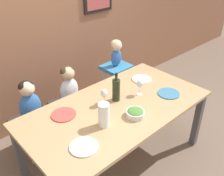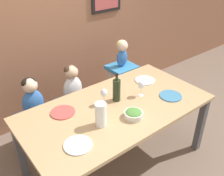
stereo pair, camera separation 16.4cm
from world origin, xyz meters
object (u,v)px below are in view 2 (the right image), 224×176
object	(u,v)px
dinner_plate_back_left	(63,112)
chair_far_left	(37,121)
chair_far_center	(74,105)
wine_glass_far	(104,93)
dinner_plate_front_left	(78,145)
person_child_center	(72,82)
person_baby_right	(122,51)
paper_towel_roll	(101,114)
wine_bottle	(117,90)
salad_bowl_large	(134,114)
dinner_plate_front_right	(171,96)
wine_glass_near	(141,85)
chair_right_highchair	(122,76)
person_child_left	(32,96)
dinner_plate_back_right	(145,80)

from	to	relation	value
dinner_plate_back_left	chair_far_left	bearing A→B (deg)	100.98
chair_far_center	wine_glass_far	size ratio (longest dim) A/B	2.62
dinner_plate_front_left	wine_glass_far	bearing A→B (deg)	33.51
chair_far_center	person_child_center	distance (m)	0.33
person_baby_right	paper_towel_roll	size ratio (longest dim) A/B	1.59
person_child_center	wine_bottle	size ratio (longest dim) A/B	1.56
salad_bowl_large	dinner_plate_front_right	distance (m)	0.56
wine_glass_near	dinner_plate_back_left	xyz separation A→B (m)	(-0.80, 0.24, -0.12)
chair_far_left	chair_right_highchair	distance (m)	1.29
person_child_left	dinner_plate_front_left	bearing A→B (deg)	-91.05
dinner_plate_back_left	dinner_plate_front_right	bearing A→B (deg)	-23.29
dinner_plate_front_left	salad_bowl_large	bearing A→B (deg)	-0.05
person_baby_right	dinner_plate_back_left	world-z (taller)	person_baby_right
wine_glass_far	dinner_plate_back_right	xyz separation A→B (m)	(0.66, 0.09, -0.12)
person_child_center	dinner_plate_back_right	xyz separation A→B (m)	(0.66, -0.56, 0.04)
person_baby_right	wine_glass_near	distance (m)	0.85
wine_glass_far	dinner_plate_front_left	distance (m)	0.63
wine_bottle	dinner_plate_back_right	xyz separation A→B (m)	(0.52, 0.11, -0.12)
dinner_plate_front_left	chair_right_highchair	bearing A→B (deg)	37.28
paper_towel_roll	dinner_plate_front_right	distance (m)	0.87
dinner_plate_back_left	person_child_left	bearing A→B (deg)	100.95
person_child_center	person_baby_right	bearing A→B (deg)	0.04
wine_glass_near	dinner_plate_back_right	size ratio (longest dim) A/B	0.75
person_child_center	dinner_plate_front_left	xyz separation A→B (m)	(-0.52, -0.99, 0.04)
chair_far_left	dinner_plate_front_right	bearing A→B (deg)	-40.23
chair_right_highchair	paper_towel_roll	bearing A→B (deg)	-138.23
paper_towel_roll	wine_glass_near	xyz separation A→B (m)	(0.62, 0.14, 0.01)
chair_far_center	paper_towel_roll	size ratio (longest dim) A/B	2.00
person_child_center	dinner_plate_back_right	size ratio (longest dim) A/B	2.04
person_child_left	chair_far_center	bearing A→B (deg)	-0.17
wine_glass_far	salad_bowl_large	distance (m)	0.37
person_child_center	paper_towel_roll	distance (m)	0.93
dinner_plate_front_right	wine_glass_near	bearing A→B (deg)	138.43
wine_glass_far	dinner_plate_back_right	distance (m)	0.68
person_child_center	chair_far_center	bearing A→B (deg)	-90.00
person_child_center	wine_bottle	xyz separation A→B (m)	(0.14, -0.67, 0.16)
person_child_center	wine_glass_far	xyz separation A→B (m)	(-0.00, -0.64, 0.16)
chair_far_center	person_child_center	size ratio (longest dim) A/B	0.96
dinner_plate_back_right	salad_bowl_large	bearing A→B (deg)	-143.28
dinner_plate_front_left	chair_far_left	bearing A→B (deg)	88.95
chair_far_left	person_child_center	distance (m)	0.60
paper_towel_roll	dinner_plate_back_left	distance (m)	0.43
chair_right_highchair	wine_bottle	bearing A→B (deg)	-133.67
wine_bottle	person_child_left	bearing A→B (deg)	134.02
chair_right_highchair	salad_bowl_large	bearing A→B (deg)	-125.05
chair_far_center	wine_glass_far	bearing A→B (deg)	-90.11
chair_far_left	dinner_plate_back_left	size ratio (longest dim) A/B	1.96
person_baby_right	wine_glass_far	size ratio (longest dim) A/B	2.07
wine_bottle	wine_glass_far	size ratio (longest dim) A/B	1.75
wine_bottle	dinner_plate_back_left	distance (m)	0.58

